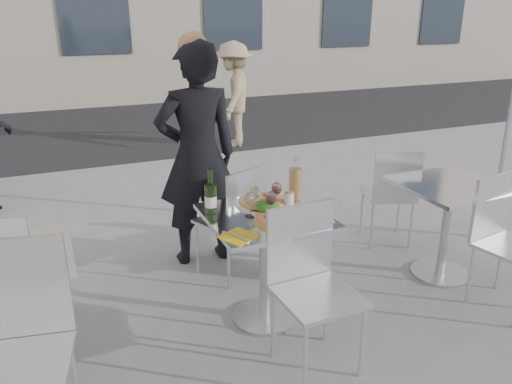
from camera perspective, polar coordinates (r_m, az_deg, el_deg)
name	(u,v)px	position (r m, az deg, el deg)	size (l,w,h in m)	color
ground	(265,317)	(3.46, 1.00, -14.14)	(80.00, 80.00, 0.00)	slate
street_asphalt	(118,125)	(9.39, -15.52, 7.34)	(24.00, 5.00, 0.00)	black
main_table	(265,245)	(3.19, 1.06, -6.10)	(0.72, 0.72, 0.75)	#B7BABF
side_table_left	(5,295)	(2.98, -26.76, -10.44)	(0.72, 0.72, 0.75)	#B7BABF
side_table_right	(448,210)	(4.00, 21.12, -1.98)	(0.72, 0.72, 0.75)	#B7BABF
chair_far	(237,214)	(3.70, -2.17, -2.48)	(0.54, 0.55, 0.89)	silver
chair_near	(309,274)	(2.85, 6.12, -9.31)	(0.44, 0.45, 0.94)	silver
side_chair_lfar	(6,264)	(3.41, -26.65, -7.38)	(0.46, 0.47, 0.84)	silver
side_chair_lnear	(16,336)	(2.51, -25.77, -14.59)	(0.54, 0.55, 1.02)	silver
side_chair_rfar	(392,189)	(4.38, 15.26, 0.29)	(0.51, 0.52, 0.87)	silver
side_chair_rnear	(504,232)	(3.78, 26.44, -4.07)	(0.48, 0.49, 0.91)	silver
woman_diner	(197,156)	(3.91, -6.72, 4.08)	(0.64, 0.42, 1.76)	black
pedestrian_b	(234,95)	(7.56, -2.56, 11.06)	(0.99, 0.57, 1.54)	tan
pizza_near	(280,219)	(3.01, 2.79, -3.12)	(0.31, 0.31, 0.02)	#E7A45A
pizza_far	(261,202)	(3.27, 0.62, -1.10)	(0.34, 0.34, 0.03)	white
salad_plate	(268,207)	(3.12, 1.35, -1.75)	(0.22, 0.22, 0.09)	white
wine_bottle	(211,197)	(3.08, -5.21, -0.62)	(0.07, 0.08, 0.29)	#2D4E1D
carafe	(295,183)	(3.32, 4.48, 1.02)	(0.08, 0.08, 0.29)	tan
sugar_shaker	(289,198)	(3.23, 3.79, -0.69)	(0.06, 0.06, 0.11)	white
wineglass_white_a	(250,200)	(3.04, -0.73, -0.91)	(0.07, 0.07, 0.16)	white
wineglass_white_b	(255,193)	(3.14, -0.11, -0.17)	(0.07, 0.07, 0.16)	white
wineglass_red_a	(271,199)	(3.06, 1.77, -0.76)	(0.07, 0.07, 0.16)	white
wineglass_red_b	(276,189)	(3.22, 2.36, 0.31)	(0.07, 0.07, 0.16)	white
napkin_left	(239,236)	(2.81, -2.00, -5.07)	(0.24, 0.24, 0.01)	yellow
napkin_right	(316,217)	(3.08, 6.91, -2.87)	(0.22, 0.22, 0.01)	yellow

